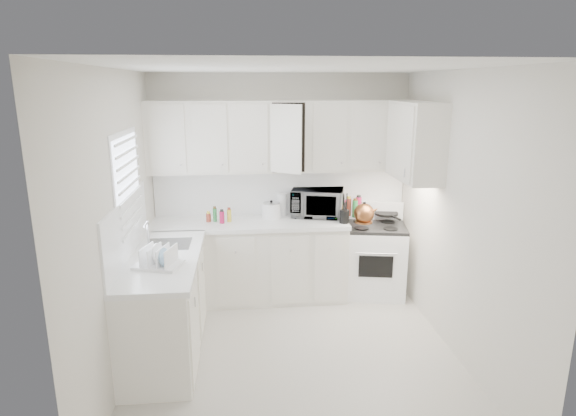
{
  "coord_description": "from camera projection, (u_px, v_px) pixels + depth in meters",
  "views": [
    {
      "loc": [
        -0.45,
        -4.0,
        2.46
      ],
      "look_at": [
        0.0,
        0.7,
        1.25
      ],
      "focal_mm": 29.89,
      "sensor_mm": 36.0,
      "label": 1
    }
  ],
  "objects": [
    {
      "name": "floor",
      "position": [
        295.0,
        355.0,
        4.51
      ],
      "size": [
        3.2,
        3.2,
        0.0
      ],
      "primitive_type": "plane",
      "color": "beige",
      "rests_on": "ground"
    },
    {
      "name": "ceiling",
      "position": [
        296.0,
        68.0,
        3.86
      ],
      "size": [
        3.2,
        3.2,
        0.0
      ],
      "primitive_type": "plane",
      "rotation": [
        3.14,
        0.0,
        0.0
      ],
      "color": "white",
      "rests_on": "ground"
    },
    {
      "name": "wall_back",
      "position": [
        281.0,
        185.0,
        5.73
      ],
      "size": [
        3.0,
        0.0,
        3.0
      ],
      "primitive_type": "plane",
      "rotation": [
        1.57,
        0.0,
        0.0
      ],
      "color": "silver",
      "rests_on": "ground"
    },
    {
      "name": "wall_front",
      "position": [
        327.0,
        302.0,
        2.65
      ],
      "size": [
        3.0,
        0.0,
        3.0
      ],
      "primitive_type": "plane",
      "rotation": [
        -1.57,
        0.0,
        0.0
      ],
      "color": "silver",
      "rests_on": "ground"
    },
    {
      "name": "wall_left",
      "position": [
        119.0,
        227.0,
        4.05
      ],
      "size": [
        0.0,
        3.2,
        3.2
      ],
      "primitive_type": "plane",
      "rotation": [
        1.57,
        0.0,
        1.57
      ],
      "color": "silver",
      "rests_on": "ground"
    },
    {
      "name": "wall_right",
      "position": [
        460.0,
        218.0,
        4.33
      ],
      "size": [
        0.0,
        3.2,
        3.2
      ],
      "primitive_type": "plane",
      "rotation": [
        1.57,
        0.0,
        -1.57
      ],
      "color": "silver",
      "rests_on": "ground"
    },
    {
      "name": "window_blinds",
      "position": [
        129.0,
        189.0,
        4.33
      ],
      "size": [
        0.06,
        0.96,
        1.06
      ],
      "primitive_type": null,
      "color": "white",
      "rests_on": "wall_left"
    },
    {
      "name": "lower_cabinets_back",
      "position": [
        250.0,
        262.0,
        5.62
      ],
      "size": [
        2.22,
        0.6,
        0.9
      ],
      "primitive_type": null,
      "color": "silver",
      "rests_on": "floor"
    },
    {
      "name": "lower_cabinets_left",
      "position": [
        166.0,
        307.0,
        4.48
      ],
      "size": [
        0.6,
        1.6,
        0.9
      ],
      "primitive_type": null,
      "color": "silver",
      "rests_on": "floor"
    },
    {
      "name": "countertop_back",
      "position": [
        249.0,
        223.0,
        5.49
      ],
      "size": [
        2.24,
        0.64,
        0.05
      ],
      "primitive_type": "cube",
      "color": "silver",
      "rests_on": "lower_cabinets_back"
    },
    {
      "name": "countertop_left",
      "position": [
        163.0,
        259.0,
        4.37
      ],
      "size": [
        0.64,
        1.62,
        0.05
      ],
      "primitive_type": "cube",
      "color": "silver",
      "rests_on": "lower_cabinets_left"
    },
    {
      "name": "backsplash_back",
      "position": [
        281.0,
        192.0,
        5.74
      ],
      "size": [
        2.98,
        0.02,
        0.55
      ],
      "primitive_type": "cube",
      "color": "white",
      "rests_on": "wall_back"
    },
    {
      "name": "backsplash_left",
      "position": [
        127.0,
        229.0,
        4.26
      ],
      "size": [
        0.02,
        1.6,
        0.55
      ],
      "primitive_type": "cube",
      "color": "white",
      "rests_on": "wall_left"
    },
    {
      "name": "upper_cabinets_back",
      "position": [
        282.0,
        171.0,
        5.52
      ],
      "size": [
        3.0,
        0.33,
        0.8
      ],
      "primitive_type": null,
      "color": "silver",
      "rests_on": "wall_back"
    },
    {
      "name": "upper_cabinets_right",
      "position": [
        413.0,
        179.0,
        5.05
      ],
      "size": [
        0.33,
        0.9,
        0.8
      ],
      "primitive_type": null,
      "color": "silver",
      "rests_on": "wall_right"
    },
    {
      "name": "sink",
      "position": [
        168.0,
        233.0,
        4.67
      ],
      "size": [
        0.42,
        0.38,
        0.3
      ],
      "primitive_type": null,
      "color": "gray",
      "rests_on": "countertop_left"
    },
    {
      "name": "stove",
      "position": [
        374.0,
        250.0,
        5.72
      ],
      "size": [
        0.81,
        0.71,
        1.1
      ],
      "primitive_type": null,
      "rotation": [
        0.0,
        0.0,
        -0.18
      ],
      "color": "white",
      "rests_on": "floor"
    },
    {
      "name": "tea_kettle",
      "position": [
        364.0,
        212.0,
        5.42
      ],
      "size": [
        0.36,
        0.34,
        0.26
      ],
      "primitive_type": null,
      "rotation": [
        0.0,
        0.0,
        -0.43
      ],
      "color": "brown",
      "rests_on": "stove"
    },
    {
      "name": "frying_pan",
      "position": [
        386.0,
        213.0,
        5.78
      ],
      "size": [
        0.39,
        0.53,
        0.04
      ],
      "primitive_type": null,
      "rotation": [
        0.0,
        0.0,
        0.24
      ],
      "color": "black",
      "rests_on": "stove"
    },
    {
      "name": "microwave",
      "position": [
        317.0,
        199.0,
        5.67
      ],
      "size": [
        0.66,
        0.47,
        0.4
      ],
      "primitive_type": "imported",
      "rotation": [
        0.0,
        0.0,
        -0.26
      ],
      "color": "gray",
      "rests_on": "countertop_back"
    },
    {
      "name": "rice_cooker",
      "position": [
        271.0,
        209.0,
        5.59
      ],
      "size": [
        0.24,
        0.24,
        0.21
      ],
      "primitive_type": null,
      "rotation": [
        0.0,
        0.0,
        -0.15
      ],
      "color": "white",
      "rests_on": "countertop_back"
    },
    {
      "name": "paper_towel",
      "position": [
        282.0,
        204.0,
        5.7
      ],
      "size": [
        0.12,
        0.12,
        0.27
      ],
      "primitive_type": "cylinder",
      "color": "white",
      "rests_on": "countertop_back"
    },
    {
      "name": "utensil_crock",
      "position": [
        345.0,
        208.0,
        5.38
      ],
      "size": [
        0.14,
        0.14,
        0.36
      ],
      "primitive_type": null,
      "rotation": [
        0.0,
        0.0,
        0.15
      ],
      "color": "black",
      "rests_on": "countertop_back"
    },
    {
      "name": "dish_rack",
      "position": [
        158.0,
        255.0,
        4.1
      ],
      "size": [
        0.44,
        0.38,
        0.21
      ],
      "primitive_type": null,
      "rotation": [
        0.0,
        0.0,
        -0.28
      ],
      "color": "white",
      "rests_on": "countertop_left"
    },
    {
      "name": "spice_left_0",
      "position": [
        209.0,
        214.0,
        5.55
      ],
      "size": [
        0.06,
        0.06,
        0.13
      ],
      "primitive_type": "cylinder",
      "color": "#993A29",
      "rests_on": "countertop_back"
    },
    {
      "name": "spice_left_1",
      "position": [
        215.0,
        216.0,
        5.47
      ],
      "size": [
        0.06,
        0.06,
        0.13
      ],
      "primitive_type": "cylinder",
      "color": "#2A7E3D",
      "rests_on": "countertop_back"
    },
    {
      "name": "spice_left_2",
      "position": [
        222.0,
        214.0,
        5.56
      ],
      "size": [
        0.06,
        0.06,
        0.13
      ],
      "primitive_type": "cylinder",
      "color": "#B11749",
      "rests_on": "countertop_back"
    },
    {
      "name": "spice_left_3",
      "position": [
        229.0,
        216.0,
        5.48
      ],
      "size": [
        0.06,
        0.06,
        0.13
      ],
      "primitive_type": "cylinder",
      "color": "yellow",
      "rests_on": "countertop_back"
    },
    {
      "name": "sauce_right_0",
      "position": [
        330.0,
        208.0,
        5.71
      ],
      "size": [
        0.06,
        0.06,
        0.19
      ],
      "primitive_type": "cylinder",
      "color": "#B11749",
      "rests_on": "countertop_back"
    },
    {
      "name": "sauce_right_1",
      "position": [
        336.0,
        209.0,
        5.66
      ],
      "size": [
        0.06,
        0.06,
        0.19
      ],
      "primitive_type": "cylinder",
      "color": "yellow",
      "rests_on": "countertop_back"
    },
    {
      "name": "sauce_right_2",
      "position": [
        339.0,
        208.0,
        5.72
      ],
      "size": [
        0.06,
        0.06,
        0.19
      ],
      "primitive_type": "cylinder",
      "color": "#4E3816",
      "rests_on": "countertop_back"
    },
    {
      "name": "sauce_right_3",
      "position": [
        345.0,
        209.0,
        5.67
      ],
      "size": [
        0.06,
        0.06,
        0.19
      ],
      "primitive_type": "cylinder",
      "color": "black",
      "rests_on": "countertop_back"
    },
    {
      "name": "sauce_right_4",
      "position": [
        348.0,
        207.0,
        5.73
      ],
      "size": [
        0.06,
        0.06,
        0.19
      ],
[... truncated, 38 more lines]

